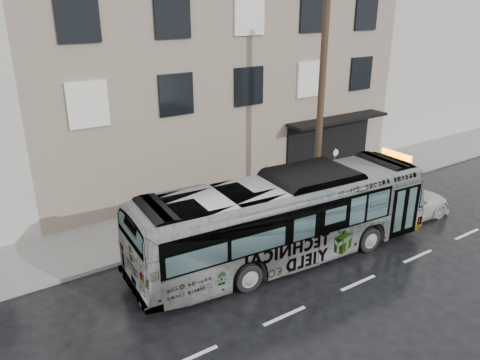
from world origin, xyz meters
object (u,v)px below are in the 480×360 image
object	(u,v)px
utility_pole_front	(321,106)
bus	(285,218)
white_sedan	(399,204)
sign_post	(333,173)

from	to	relation	value
utility_pole_front	bus	bearing A→B (deg)	-144.91
utility_pole_front	white_sedan	distance (m)	5.43
bus	white_sedan	distance (m)	6.27
utility_pole_front	white_sedan	world-z (taller)	utility_pole_front
white_sedan	utility_pole_front	bearing A→B (deg)	31.47
sign_post	white_sedan	size ratio (longest dim) A/B	0.47
sign_post	white_sedan	xyz separation A→B (m)	(0.77, -3.28, -0.61)
sign_post	bus	bearing A→B (deg)	-150.73
utility_pole_front	sign_post	size ratio (longest dim) A/B	3.75
utility_pole_front	sign_post	distance (m)	3.48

